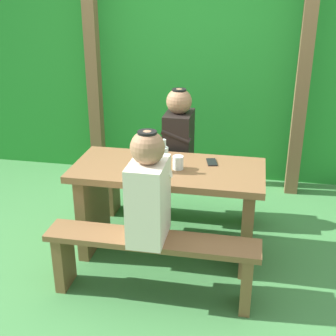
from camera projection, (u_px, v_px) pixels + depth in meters
name	position (u px, v px, depth m)	size (l,w,h in m)	color
ground_plane	(168.00, 250.00, 3.61)	(12.00, 12.00, 0.00)	#3D7B40
hedge_backdrop	(202.00, 71.00, 4.95)	(6.40, 0.78, 2.10)	#217F29
pergola_post_left	(94.00, 73.00, 4.53)	(0.12, 0.12, 2.24)	brown
pergola_post_right	(303.00, 81.00, 4.17)	(0.12, 0.12, 2.24)	brown
picnic_table	(168.00, 195.00, 3.42)	(1.40, 0.64, 0.71)	brown
bench_near	(152.00, 254.00, 2.98)	(1.40, 0.24, 0.45)	brown
bench_far	(180.00, 185.00, 3.99)	(1.40, 0.24, 0.45)	brown
person_white_shirt	(148.00, 191.00, 2.81)	(0.25, 0.35, 0.72)	silver
person_black_coat	(179.00, 135.00, 3.81)	(0.25, 0.35, 0.72)	black
drinking_glass	(178.00, 163.00, 3.28)	(0.08, 0.08, 0.10)	silver
bottle_left	(164.00, 159.00, 3.21)	(0.07, 0.07, 0.24)	silver
cell_phone	(212.00, 162.00, 3.41)	(0.07, 0.14, 0.01)	black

